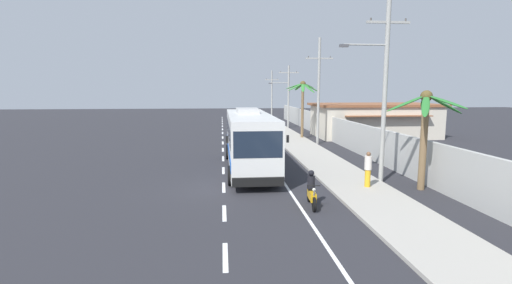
% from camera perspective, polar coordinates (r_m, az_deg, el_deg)
% --- Properties ---
extents(ground_plane, '(160.00, 160.00, 0.00)m').
position_cam_1_polar(ground_plane, '(19.24, -4.96, -6.96)').
color(ground_plane, '#28282D').
extents(sidewalk_kerb, '(3.20, 90.00, 0.14)m').
position_cam_1_polar(sidewalk_kerb, '(29.80, 8.11, -1.49)').
color(sidewalk_kerb, '#A8A399').
rests_on(sidewalk_kerb, ground).
extents(lane_markings, '(3.39, 71.00, 0.01)m').
position_cam_1_polar(lane_markings, '(33.67, -1.63, -0.43)').
color(lane_markings, white).
rests_on(lane_markings, ground).
extents(boundary_wall, '(0.24, 60.00, 2.35)m').
position_cam_1_polar(boundary_wall, '(34.49, 12.77, 1.54)').
color(boundary_wall, '#B2B2AD').
rests_on(boundary_wall, ground).
extents(coach_bus_foreground, '(3.04, 11.61, 3.74)m').
position_cam_1_polar(coach_bus_foreground, '(23.33, -1.07, 0.60)').
color(coach_bus_foreground, silver).
rests_on(coach_bus_foreground, ground).
extents(motorcycle_beside_bus, '(0.56, 1.96, 1.67)m').
position_cam_1_polar(motorcycle_beside_bus, '(33.10, 0.87, 0.60)').
color(motorcycle_beside_bus, black).
rests_on(motorcycle_beside_bus, ground).
extents(motorcycle_trailing, '(0.56, 1.96, 1.55)m').
position_cam_1_polar(motorcycle_trailing, '(16.25, 8.49, -7.54)').
color(motorcycle_trailing, black).
rests_on(motorcycle_trailing, ground).
extents(pedestrian_near_kerb, '(0.36, 0.36, 1.78)m').
position_cam_1_polar(pedestrian_near_kerb, '(19.40, 16.79, -3.91)').
color(pedestrian_near_kerb, gold).
rests_on(pedestrian_near_kerb, sidewalk_kerb).
extents(utility_pole_nearest, '(3.63, 0.24, 9.57)m').
position_cam_1_polar(utility_pole_nearest, '(20.64, 18.96, 8.02)').
color(utility_pole_nearest, '#9E9E99').
rests_on(utility_pole_nearest, ground).
extents(utility_pole_mid, '(2.50, 0.24, 9.56)m').
position_cam_1_polar(utility_pole_mid, '(34.47, 9.58, 7.94)').
color(utility_pole_mid, '#9E9E99').
rests_on(utility_pole_mid, ground).
extents(utility_pole_far, '(3.87, 0.24, 8.00)m').
position_cam_1_polar(utility_pole_far, '(48.58, 4.87, 7.29)').
color(utility_pole_far, '#9E9E99').
rests_on(utility_pole_far, ground).
extents(utility_pole_distant, '(2.31, 0.24, 8.04)m').
position_cam_1_polar(utility_pole_distant, '(62.88, 2.43, 7.36)').
color(utility_pole_distant, '#9E9E99').
rests_on(utility_pole_distant, ground).
extents(palm_nearest, '(3.87, 3.69, 4.94)m').
position_cam_1_polar(palm_nearest, '(20.00, 24.46, 3.11)').
color(palm_nearest, brown).
rests_on(palm_nearest, ground).
extents(palm_second, '(3.36, 3.41, 5.82)m').
position_cam_1_polar(palm_second, '(37.85, 7.17, 7.13)').
color(palm_second, brown).
rests_on(palm_second, ground).
extents(roadside_building, '(12.83, 7.40, 3.49)m').
position_cam_1_polar(roadside_building, '(41.30, 17.59, 3.23)').
color(roadside_building, beige).
rests_on(roadside_building, ground).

